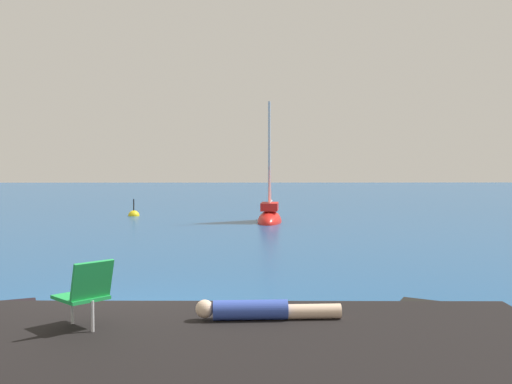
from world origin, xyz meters
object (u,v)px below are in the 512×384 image
object	(u,v)px
person_sunbather	(261,310)
beach_chair	(86,291)
marker_buoy	(134,216)
sailboat_near	(270,215)

from	to	relation	value
person_sunbather	beach_chair	size ratio (longest dim) A/B	2.21
beach_chair	marker_buoy	distance (m)	22.72
beach_chair	marker_buoy	bearing A→B (deg)	-34.84
sailboat_near	person_sunbather	bearing A→B (deg)	2.83
person_sunbather	sailboat_near	bearing A→B (deg)	84.94
sailboat_near	marker_buoy	size ratio (longest dim) A/B	5.17
beach_chair	marker_buoy	size ratio (longest dim) A/B	0.71
person_sunbather	marker_buoy	bearing A→B (deg)	102.41
sailboat_near	beach_chair	xyz separation A→B (m)	(-2.80, -19.02, 0.75)
person_sunbather	marker_buoy	world-z (taller)	person_sunbather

